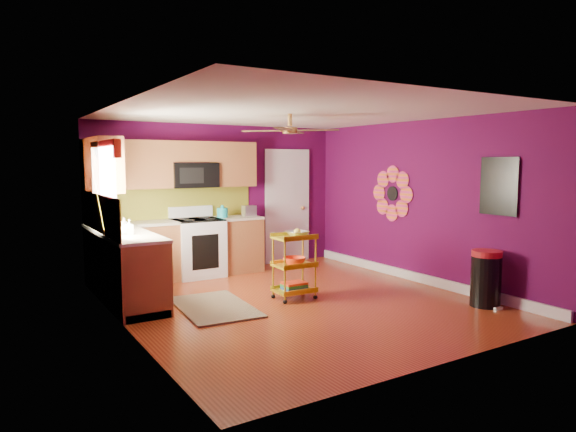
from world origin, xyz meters
TOP-DOWN VIEW (x-y plane):
  - ground at (0.00, 0.00)m, footprint 5.00×5.00m
  - room_envelope at (0.03, 0.00)m, footprint 4.54×5.04m
  - lower_cabinets at (-1.35, 1.82)m, footprint 2.81×2.31m
  - electric_range at (-0.55, 2.17)m, footprint 0.76×0.66m
  - upper_cabinetry at (-1.24, 2.17)m, footprint 2.80×2.30m
  - left_window at (-2.22, 1.05)m, footprint 0.08×1.35m
  - panel_door at (1.35, 2.47)m, footprint 0.95×0.11m
  - right_wall_art at (2.23, -0.34)m, footprint 0.04×2.74m
  - ceiling_fan at (0.00, 0.20)m, footprint 1.01×1.01m
  - shag_rug at (-1.07, 0.32)m, footprint 0.97×1.47m
  - rolling_cart at (0.04, 0.15)m, footprint 0.55×0.41m
  - trash_can at (1.96, -1.45)m, footprint 0.39×0.42m
  - teal_kettle at (-0.09, 2.19)m, footprint 0.18×0.18m
  - toaster at (0.40, 2.17)m, footprint 0.22×0.15m
  - soap_bottle_a at (-1.94, 0.99)m, footprint 0.09×0.09m
  - soap_bottle_b at (-1.87, 1.55)m, footprint 0.12×0.12m
  - counter_dish at (-1.94, 1.66)m, footprint 0.26×0.26m
  - counter_cup at (-2.00, 1.00)m, footprint 0.14×0.14m

SIDE VIEW (x-z plane):
  - ground at x=0.00m, z-range 0.00..0.00m
  - shag_rug at x=-1.07m, z-range 0.00..0.02m
  - trash_can at x=1.96m, z-range 0.00..0.73m
  - lower_cabinets at x=-1.35m, z-range -0.04..0.90m
  - electric_range at x=-0.55m, z-range -0.08..1.05m
  - rolling_cart at x=0.04m, z-range 0.01..0.98m
  - counter_dish at x=-1.94m, z-range 0.94..1.00m
  - counter_cup at x=-2.00m, z-range 0.94..1.05m
  - soap_bottle_b at x=-1.87m, z-range 0.94..1.10m
  - teal_kettle at x=-0.09m, z-range 0.92..1.13m
  - panel_door at x=1.35m, z-range -0.05..2.10m
  - toaster at x=0.40m, z-range 0.94..1.12m
  - soap_bottle_a at x=-1.94m, z-range 0.94..1.13m
  - right_wall_art at x=2.23m, z-range 0.92..1.96m
  - room_envelope at x=0.03m, z-range 0.37..2.89m
  - left_window at x=-2.22m, z-range 1.20..2.28m
  - upper_cabinetry at x=-1.24m, z-range 1.17..2.43m
  - ceiling_fan at x=0.00m, z-range 2.16..2.42m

